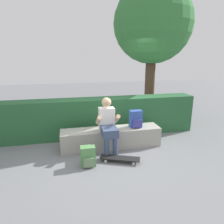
# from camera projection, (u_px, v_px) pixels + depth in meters

# --- Properties ---
(ground_plane) EXTENTS (24.00, 24.00, 0.00)m
(ground_plane) POSITION_uv_depth(u_px,v_px,m) (114.00, 152.00, 4.47)
(ground_plane) COLOR slate
(bench_main) EXTENTS (2.29, 0.48, 0.45)m
(bench_main) POSITION_uv_depth(u_px,v_px,m) (111.00, 138.00, 4.68)
(bench_main) COLOR #9B998E
(bench_main) RESTS_ON ground
(person_skater) EXTENTS (0.49, 0.62, 1.20)m
(person_skater) POSITION_uv_depth(u_px,v_px,m) (108.00, 124.00, 4.33)
(person_skater) COLOR white
(person_skater) RESTS_ON ground
(skateboard_near_person) EXTENTS (0.82, 0.49, 0.09)m
(skateboard_near_person) POSITION_uv_depth(u_px,v_px,m) (120.00, 158.00, 4.05)
(skateboard_near_person) COLOR black
(skateboard_near_person) RESTS_ON ground
(backpack_on_bench) EXTENTS (0.28, 0.23, 0.40)m
(backpack_on_bench) POSITION_uv_depth(u_px,v_px,m) (136.00, 119.00, 4.68)
(backpack_on_bench) COLOR #2D4C99
(backpack_on_bench) RESTS_ON bench_main
(backpack_on_ground) EXTENTS (0.28, 0.23, 0.40)m
(backpack_on_ground) POSITION_uv_depth(u_px,v_px,m) (88.00, 157.00, 3.87)
(backpack_on_ground) COLOR #51894C
(backpack_on_ground) RESTS_ON ground
(hedge_row) EXTENTS (5.37, 0.53, 1.00)m
(hedge_row) POSITION_uv_depth(u_px,v_px,m) (95.00, 117.00, 5.30)
(hedge_row) COLOR #265932
(hedge_row) RESTS_ON ground
(tree_behind_bench) EXTENTS (2.33, 2.33, 4.15)m
(tree_behind_bench) POSITION_uv_depth(u_px,v_px,m) (153.00, 25.00, 5.94)
(tree_behind_bench) COLOR #473323
(tree_behind_bench) RESTS_ON ground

